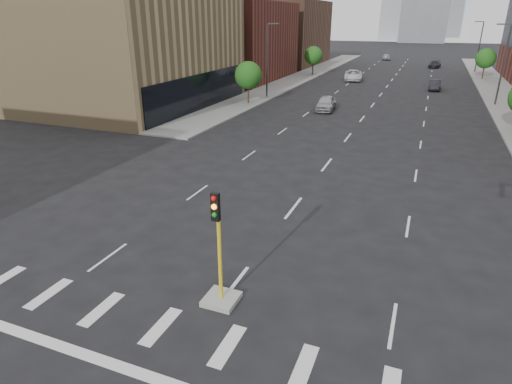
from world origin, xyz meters
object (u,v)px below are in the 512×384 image
Objects in this scene: car_mid_right at (434,85)px; car_distant at (386,57)px; car_far_left at (353,75)px; median_traffic_signal at (220,280)px; car_near_left at (326,103)px; car_deep_right at (435,64)px.

car_distant is (-11.47, 45.60, 0.00)m from car_mid_right.
car_far_left reaches higher than car_distant.
car_mid_right is 13.92m from car_far_left.
median_traffic_signal is 56.27m from car_mid_right.
car_mid_right is at bearing -84.66° from car_distant.
car_near_left is (-4.51, 35.81, -0.16)m from median_traffic_signal.
car_mid_right is at bearing -34.40° from car_far_left.
car_distant reaches higher than car_deep_right.
median_traffic_signal is 1.00× the size of car_mid_right.
car_mid_right is at bearing -81.54° from car_deep_right.
car_distant is at bearing 79.07° from car_far_left.
car_near_left is 1.08× the size of car_mid_right.
car_deep_right is (6.35, 87.41, -0.27)m from median_traffic_signal.
car_mid_right is (11.14, 20.06, -0.09)m from car_near_left.
median_traffic_signal is 0.73× the size of car_far_left.
car_near_left reaches higher than car_distant.
car_near_left is at bearing -93.93° from car_deep_right.
car_far_left is 28.43m from car_deep_right.
car_near_left is 1.11× the size of car_distant.
median_traffic_signal reaches higher than car_mid_right.
median_traffic_signal reaches higher than car_deep_right.
car_far_left is at bearing 153.70° from car_mid_right.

